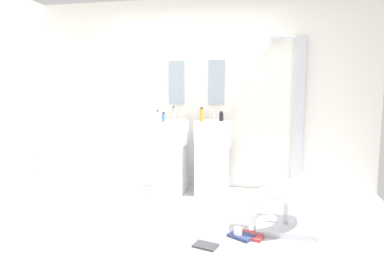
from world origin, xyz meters
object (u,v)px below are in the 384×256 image
coffee_mug (238,233)px  soap_bottle_clear (158,116)px  soap_bottle_black (221,117)px  soap_bottle_grey (174,113)px  lounge_chair (286,195)px  magazine_charcoal (206,246)px  shower_column (297,112)px  magazine_red (247,235)px  towel_rack (48,152)px  soap_bottle_blue (164,117)px  soap_bottle_amber (202,115)px  pedestal_sink_left (171,153)px  pedestal_sink_right (212,155)px  magazine_navy (241,236)px

coffee_mug → soap_bottle_clear: bearing=132.6°
soap_bottle_black → soap_bottle_grey: bearing=172.2°
lounge_chair → magazine_charcoal: 0.96m
shower_column → magazine_red: size_ratio=7.02×
towel_rack → soap_bottle_blue: soap_bottle_blue is taller
soap_bottle_clear → soap_bottle_amber: soap_bottle_amber is taller
shower_column → magazine_charcoal: shower_column is taller
pedestal_sink_left → magazine_red: size_ratio=3.62×
coffee_mug → soap_bottle_amber: bearing=114.2°
towel_rack → magazine_red: size_ratio=3.25×
towel_rack → soap_bottle_blue: bearing=26.9°
soap_bottle_amber → coffee_mug: bearing=-65.8°
soap_bottle_clear → coffee_mug: bearing=-47.4°
pedestal_sink_right → magazine_red: (0.52, -1.28, -0.50)m
soap_bottle_amber → magazine_charcoal: bearing=-78.7°
lounge_chair → soap_bottle_blue: soap_bottle_blue is taller
soap_bottle_grey → soap_bottle_black: bearing=-7.8°
magazine_red → coffee_mug: coffee_mug is taller
magazine_charcoal → soap_bottle_black: 1.92m
lounge_chair → pedestal_sink_left: bearing=144.7°
soap_bottle_clear → soap_bottle_amber: 0.59m
soap_bottle_clear → pedestal_sink_left: bearing=26.7°
soap_bottle_black → soap_bottle_blue: bearing=-164.1°
pedestal_sink_right → magazine_charcoal: size_ratio=5.08×
magazine_red → soap_bottle_blue: 1.89m
towel_rack → shower_column: bearing=19.8°
towel_rack → soap_bottle_clear: soap_bottle_clear is taller
pedestal_sink_left → shower_column: shower_column is taller
soap_bottle_black → soap_bottle_clear: (-0.82, -0.15, 0.01)m
magazine_charcoal → soap_bottle_clear: soap_bottle_clear is taller
pedestal_sink_left → magazine_navy: size_ratio=4.66×
pedestal_sink_left → soap_bottle_blue: size_ratio=8.68×
pedestal_sink_left → magazine_red: bearing=-49.9°
pedestal_sink_right → soap_bottle_clear: 0.87m
magazine_navy → towel_rack: bearing=-161.8°
magazine_charcoal → coffee_mug: 0.36m
towel_rack → magazine_navy: towel_rack is taller
magazine_red → soap_bottle_black: size_ratio=2.24×
pedestal_sink_left → coffee_mug: size_ratio=11.25×
lounge_chair → coffee_mug: bearing=-145.3°
magazine_charcoal → soap_bottle_black: soap_bottle_black is taller
pedestal_sink_left → soap_bottle_clear: soap_bottle_clear is taller
soap_bottle_grey → soap_bottle_blue: soap_bottle_grey is taller
magazine_charcoal → soap_bottle_blue: 1.91m
soap_bottle_blue → magazine_charcoal: bearing=-61.3°
lounge_chair → magazine_charcoal: (-0.71, -0.55, -0.33)m
soap_bottle_black → pedestal_sink_right: bearing=-145.9°
coffee_mug → soap_bottle_grey: bearing=123.7°
pedestal_sink_right → towel_rack: 2.03m
lounge_chair → soap_bottle_clear: size_ratio=7.48×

